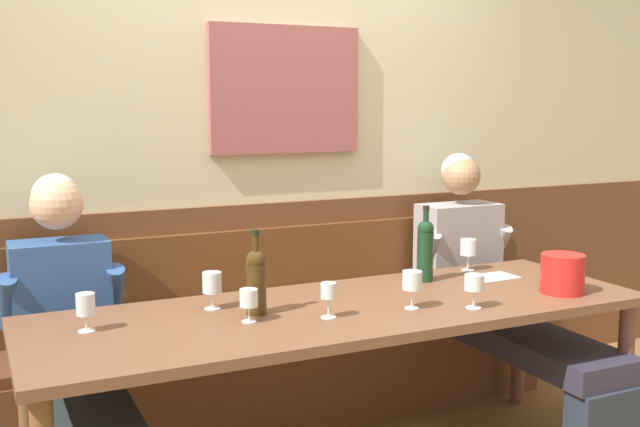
{
  "coord_description": "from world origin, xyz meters",
  "views": [
    {
      "loc": [
        -1.35,
        -2.48,
        1.57
      ],
      "look_at": [
        0.03,
        0.45,
        1.09
      ],
      "focal_mm": 42.33,
      "sensor_mm": 36.0,
      "label": 1
    }
  ],
  "objects_px": {
    "wine_glass_mid_left": "(468,249)",
    "wine_glass_center_rear": "(86,306)",
    "ice_bucket": "(562,274)",
    "wine_glass_left_end": "(212,283)",
    "wine_glass_center_front": "(249,299)",
    "dining_table": "(345,323)",
    "wine_glass_near_bucket": "(328,292)",
    "person_left_seat": "(73,346)",
    "person_center_left_seat": "(497,291)",
    "wine_bottle_green_tall": "(425,248)",
    "wine_glass_right_end": "(474,284)",
    "wine_bottle_amber_mid": "(256,279)",
    "wine_glass_by_bottle": "(412,282)",
    "wall_bench": "(283,365)"
  },
  "relations": [
    {
      "from": "person_left_seat",
      "to": "wine_glass_center_rear",
      "type": "xyz_separation_m",
      "value": [
        0.03,
        -0.23,
        0.21
      ]
    },
    {
      "from": "wine_glass_mid_left",
      "to": "wine_glass_left_end",
      "type": "xyz_separation_m",
      "value": [
        -1.34,
        -0.14,
        -0.0
      ]
    },
    {
      "from": "ice_bucket",
      "to": "wine_glass_center_rear",
      "type": "distance_m",
      "value": 1.97
    },
    {
      "from": "person_left_seat",
      "to": "wine_glass_center_rear",
      "type": "relative_size",
      "value": 9.06
    },
    {
      "from": "wine_glass_mid_left",
      "to": "wine_glass_center_front",
      "type": "height_order",
      "value": "wine_glass_mid_left"
    },
    {
      "from": "wine_bottle_green_tall",
      "to": "wine_glass_right_end",
      "type": "xyz_separation_m",
      "value": [
        -0.08,
        -0.48,
        -0.06
      ]
    },
    {
      "from": "person_left_seat",
      "to": "wine_glass_left_end",
      "type": "distance_m",
      "value": 0.59
    },
    {
      "from": "dining_table",
      "to": "ice_bucket",
      "type": "xyz_separation_m",
      "value": [
        0.95,
        -0.21,
        0.16
      ]
    },
    {
      "from": "wine_glass_center_front",
      "to": "wine_glass_mid_left",
      "type": "bearing_deg",
      "value": 16.29
    },
    {
      "from": "wine_bottle_green_tall",
      "to": "wall_bench",
      "type": "bearing_deg",
      "value": 140.25
    },
    {
      "from": "wine_glass_mid_left",
      "to": "wine_glass_center_front",
      "type": "relative_size",
      "value": 1.23
    },
    {
      "from": "person_center_left_seat",
      "to": "dining_table",
      "type": "bearing_deg",
      "value": -162.71
    },
    {
      "from": "wine_bottle_amber_mid",
      "to": "wine_glass_right_end",
      "type": "relative_size",
      "value": 2.42
    },
    {
      "from": "dining_table",
      "to": "ice_bucket",
      "type": "bearing_deg",
      "value": -12.43
    },
    {
      "from": "wall_bench",
      "to": "person_center_left_seat",
      "type": "xyz_separation_m",
      "value": [
        1.02,
        -0.35,
        0.35
      ]
    },
    {
      "from": "dining_table",
      "to": "wine_glass_mid_left",
      "type": "relative_size",
      "value": 16.26
    },
    {
      "from": "person_center_left_seat",
      "to": "wine_glass_mid_left",
      "type": "bearing_deg",
      "value": 176.77
    },
    {
      "from": "wine_glass_right_end",
      "to": "wine_glass_by_bottle",
      "type": "bearing_deg",
      "value": 155.95
    },
    {
      "from": "wine_glass_center_front",
      "to": "wine_glass_center_rear",
      "type": "bearing_deg",
      "value": 166.5
    },
    {
      "from": "wine_glass_mid_left",
      "to": "person_left_seat",
      "type": "bearing_deg",
      "value": -179.71
    },
    {
      "from": "wine_glass_center_rear",
      "to": "wine_glass_center_front",
      "type": "distance_m",
      "value": 0.59
    },
    {
      "from": "wine_glass_right_end",
      "to": "wine_glass_center_front",
      "type": "height_order",
      "value": "wine_glass_right_end"
    },
    {
      "from": "wine_glass_center_front",
      "to": "wine_glass_left_end",
      "type": "relative_size",
      "value": 0.84
    },
    {
      "from": "wine_glass_left_end",
      "to": "wine_glass_near_bucket",
      "type": "bearing_deg",
      "value": -40.41
    },
    {
      "from": "person_left_seat",
      "to": "wine_glass_mid_left",
      "type": "distance_m",
      "value": 1.88
    },
    {
      "from": "wine_bottle_amber_mid",
      "to": "wine_bottle_green_tall",
      "type": "height_order",
      "value": "wine_bottle_green_tall"
    },
    {
      "from": "person_center_left_seat",
      "to": "person_left_seat",
      "type": "bearing_deg",
      "value": 179.99
    },
    {
      "from": "wine_glass_right_end",
      "to": "wine_glass_mid_left",
      "type": "relative_size",
      "value": 0.88
    },
    {
      "from": "wine_bottle_amber_mid",
      "to": "wine_glass_mid_left",
      "type": "xyz_separation_m",
      "value": [
        1.21,
        0.28,
        -0.03
      ]
    },
    {
      "from": "wine_bottle_green_tall",
      "to": "wine_glass_center_front",
      "type": "distance_m",
      "value": 1.0
    },
    {
      "from": "wine_glass_by_bottle",
      "to": "wine_bottle_green_tall",
      "type": "bearing_deg",
      "value": 50.81
    },
    {
      "from": "wine_bottle_amber_mid",
      "to": "wine_glass_center_rear",
      "type": "distance_m",
      "value": 0.64
    },
    {
      "from": "wine_glass_near_bucket",
      "to": "wine_glass_by_bottle",
      "type": "bearing_deg",
      "value": -3.74
    },
    {
      "from": "wall_bench",
      "to": "dining_table",
      "type": "xyz_separation_m",
      "value": [
        0.0,
        -0.67,
        0.39
      ]
    },
    {
      "from": "wine_glass_mid_left",
      "to": "wine_glass_center_rear",
      "type": "height_order",
      "value": "wine_glass_mid_left"
    },
    {
      "from": "wine_bottle_green_tall",
      "to": "wine_glass_right_end",
      "type": "height_order",
      "value": "wine_bottle_green_tall"
    },
    {
      "from": "wine_bottle_green_tall",
      "to": "wine_glass_by_bottle",
      "type": "bearing_deg",
      "value": -129.19
    },
    {
      "from": "person_left_seat",
      "to": "person_center_left_seat",
      "type": "xyz_separation_m",
      "value": [
        2.04,
        -0.0,
        -0.0
      ]
    },
    {
      "from": "person_center_left_seat",
      "to": "wine_glass_by_bottle",
      "type": "xyz_separation_m",
      "value": [
        -0.8,
        -0.46,
        0.23
      ]
    },
    {
      "from": "wine_glass_mid_left",
      "to": "wine_glass_left_end",
      "type": "relative_size",
      "value": 1.04
    },
    {
      "from": "wine_glass_by_bottle",
      "to": "wine_glass_center_front",
      "type": "height_order",
      "value": "wine_glass_by_bottle"
    },
    {
      "from": "dining_table",
      "to": "wine_glass_center_front",
      "type": "height_order",
      "value": "wine_glass_center_front"
    },
    {
      "from": "wine_bottle_amber_mid",
      "to": "wine_glass_by_bottle",
      "type": "height_order",
      "value": "wine_bottle_amber_mid"
    },
    {
      "from": "wall_bench",
      "to": "wine_bottle_amber_mid",
      "type": "height_order",
      "value": "wine_bottle_amber_mid"
    },
    {
      "from": "ice_bucket",
      "to": "wine_glass_left_end",
      "type": "relative_size",
      "value": 1.24
    },
    {
      "from": "ice_bucket",
      "to": "wine_bottle_amber_mid",
      "type": "bearing_deg",
      "value": 169.16
    },
    {
      "from": "person_left_seat",
      "to": "wine_glass_mid_left",
      "type": "bearing_deg",
      "value": 0.29
    },
    {
      "from": "person_left_seat",
      "to": "wine_glass_mid_left",
      "type": "xyz_separation_m",
      "value": [
        1.87,
        0.01,
        0.23
      ]
    },
    {
      "from": "person_left_seat",
      "to": "wine_glass_near_bucket",
      "type": "relative_size",
      "value": 9.24
    },
    {
      "from": "wine_glass_near_bucket",
      "to": "wine_glass_center_rear",
      "type": "height_order",
      "value": "wine_glass_center_rear"
    }
  ]
}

